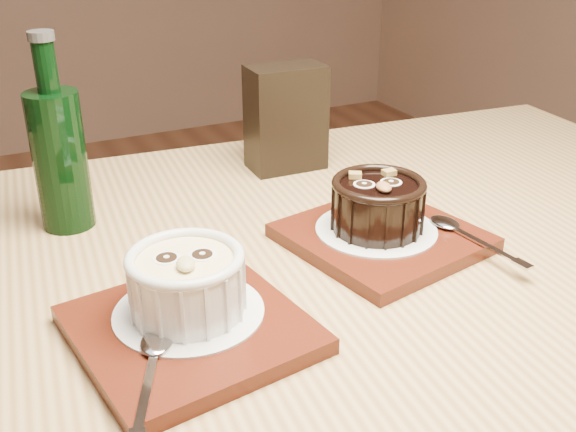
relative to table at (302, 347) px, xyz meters
name	(u,v)px	position (x,y,z in m)	size (l,w,h in m)	color
table	(302,347)	(0.00, 0.00, 0.00)	(1.27, 0.90, 0.75)	olive
tray_left	(190,330)	(-0.14, -0.05, 0.10)	(0.18, 0.18, 0.01)	#4F1A0D
doily_left	(189,312)	(-0.13, -0.04, 0.11)	(0.13, 0.13, 0.00)	silver
ramekin_white	(186,280)	(-0.13, -0.04, 0.14)	(0.10, 0.10, 0.06)	silver
spoon_left	(150,370)	(-0.18, -0.10, 0.11)	(0.03, 0.13, 0.01)	#B3B6BC
tray_right	(382,237)	(0.10, 0.02, 0.10)	(0.18, 0.18, 0.01)	#4F1A0D
doily_right	(376,229)	(0.10, 0.02, 0.11)	(0.13, 0.13, 0.00)	silver
ramekin_dark	(378,202)	(0.10, 0.02, 0.14)	(0.10, 0.10, 0.06)	black
spoon_right	(469,235)	(0.18, -0.04, 0.11)	(0.03, 0.13, 0.01)	#B3B6BC
condiment_stand	(286,118)	(0.11, 0.26, 0.16)	(0.10, 0.06, 0.14)	black
green_bottle	(59,155)	(-0.19, 0.21, 0.17)	(0.06, 0.06, 0.22)	black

